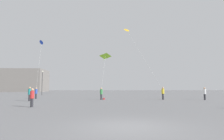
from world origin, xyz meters
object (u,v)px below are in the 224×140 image
(kite_amber_diamond, at_px, (127,30))
(lamppost_west, at_px, (42,79))
(handbag_beside_flyer, at_px, (104,99))
(person_in_teal, at_px, (30,93))
(person_in_blue, at_px, (36,93))
(kite_cobalt_diamond, at_px, (41,43))
(person_in_red, at_px, (32,97))
(person_in_white, at_px, (205,93))
(building_left_hall, at_px, (25,81))
(person_in_yellow, at_px, (163,93))
(person_in_green, at_px, (101,93))
(kite_lime_delta, at_px, (105,56))

(kite_amber_diamond, height_order, lamppost_west, kite_amber_diamond)
(handbag_beside_flyer, bearing_deg, person_in_teal, -164.00)
(person_in_blue, xyz_separation_m, kite_cobalt_diamond, (-3.16, 11.54, 10.20))
(person_in_red, xyz_separation_m, handbag_beside_flyer, (5.97, 10.42, -0.74))
(person_in_blue, relative_size, kite_cobalt_diamond, 0.14)
(person_in_white, xyz_separation_m, building_left_hall, (-49.49, 64.63, 4.04))
(person_in_blue, height_order, building_left_hall, building_left_hall)
(person_in_white, height_order, building_left_hall, building_left_hall)
(person_in_yellow, bearing_deg, kite_amber_diamond, -169.22)
(person_in_red, distance_m, person_in_yellow, 17.45)
(person_in_teal, relative_size, person_in_yellow, 1.00)
(person_in_yellow, bearing_deg, person_in_red, -52.09)
(lamppost_west, bearing_deg, person_in_red, -74.17)
(person_in_green, height_order, handbag_beside_flyer, person_in_green)
(kite_lime_delta, bearing_deg, person_in_green, -104.75)
(person_in_green, bearing_deg, building_left_hall, -153.60)
(kite_amber_diamond, height_order, handbag_beside_flyer, kite_amber_diamond)
(kite_cobalt_diamond, relative_size, handbag_beside_flyer, 38.40)
(person_in_blue, distance_m, handbag_beside_flyer, 10.37)
(lamppost_west, bearing_deg, person_in_blue, -75.47)
(kite_lime_delta, xyz_separation_m, lamppost_west, (-14.43, 16.71, -2.64))
(person_in_blue, relative_size, person_in_teal, 0.96)
(kite_cobalt_diamond, bearing_deg, person_in_green, -47.76)
(person_in_white, xyz_separation_m, kite_amber_diamond, (-8.11, 19.14, 14.30))
(person_in_blue, height_order, kite_cobalt_diamond, kite_cobalt_diamond)
(kite_lime_delta, bearing_deg, lamppost_west, 130.83)
(person_in_teal, height_order, person_in_yellow, person_in_yellow)
(person_in_teal, distance_m, kite_cobalt_diamond, 19.93)
(kite_amber_diamond, distance_m, handbag_beside_flyer, 24.02)
(person_in_teal, xyz_separation_m, kite_amber_diamond, (14.46, 20.48, 14.28))
(person_in_red, bearing_deg, building_left_hall, 8.40)
(person_in_yellow, xyz_separation_m, kite_amber_diamond, (-2.78, 18.07, 14.27))
(person_in_blue, relative_size, lamppost_west, 0.30)
(person_in_white, height_order, handbag_beside_flyer, person_in_white)
(person_in_red, bearing_deg, person_in_teal, 7.91)
(kite_lime_delta, xyz_separation_m, building_left_hall, (-36.20, 61.37, -1.36))
(person_in_green, distance_m, person_in_teal, 9.08)
(person_in_white, distance_m, person_in_red, 21.51)
(person_in_blue, xyz_separation_m, building_left_hall, (-25.96, 60.87, 4.06))
(person_in_green, relative_size, person_in_blue, 0.99)
(person_in_green, distance_m, person_in_red, 11.75)
(person_in_blue, relative_size, handbag_beside_flyer, 5.20)
(person_in_green, height_order, building_left_hall, building_left_hall)
(person_in_blue, distance_m, kite_lime_delta, 11.59)
(person_in_teal, relative_size, kite_amber_diamond, 0.09)
(person_in_white, relative_size, person_in_yellow, 0.97)
(person_in_green, xyz_separation_m, building_left_hall, (-35.64, 63.47, 4.07))
(lamppost_west, bearing_deg, building_left_hall, 115.98)
(person_in_green, height_order, lamppost_west, lamppost_west)
(person_in_blue, distance_m, person_in_white, 23.82)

